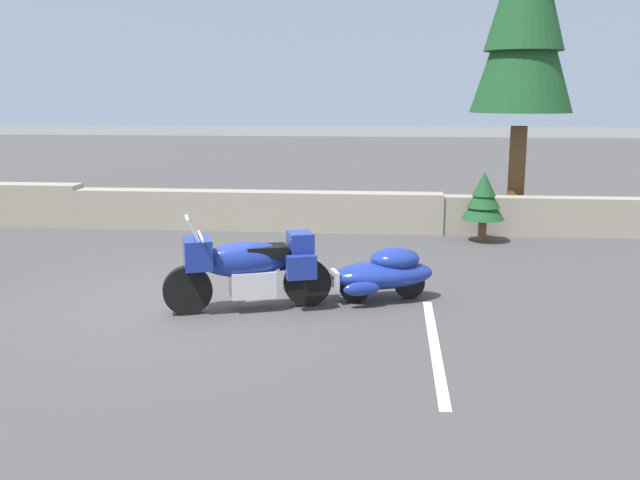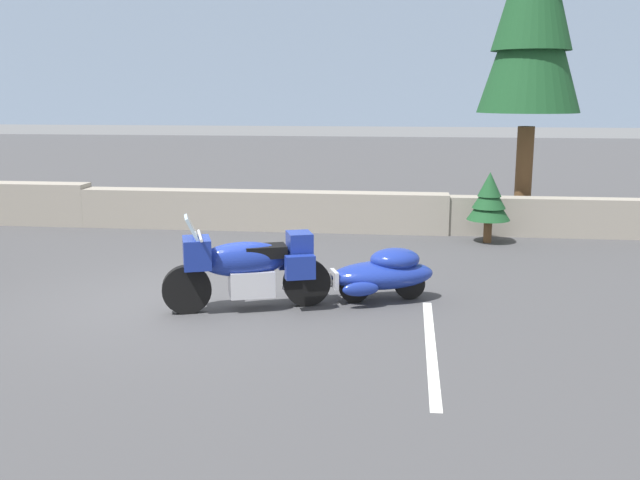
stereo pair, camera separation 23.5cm
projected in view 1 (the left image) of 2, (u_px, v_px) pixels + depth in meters
The scene contains 8 objects.
ground_plane at pixel (186, 301), 10.23m from camera, with size 80.00×80.00×0.00m, color #424244.
stone_guard_wall at pixel (212, 209), 15.62m from camera, with size 24.00×0.57×0.95m.
distant_ridgeline at pixel (372, 57), 101.71m from camera, with size 240.00×80.00×16.00m, color #7F93AD.
touring_motorcycle at pixel (248, 266), 9.72m from camera, with size 2.22×1.19×1.33m.
car_shaped_trailer at pixel (383, 272), 10.22m from camera, with size 2.20×1.16×0.76m.
pine_tree_tall at pixel (526, 0), 14.90m from camera, with size 2.15×2.15×7.71m.
pine_sapling_near at pixel (484, 198), 14.18m from camera, with size 0.85×0.85×1.41m.
parking_stripe_marker at pixel (435, 345), 8.44m from camera, with size 0.12×3.60×0.01m, color silver.
Camera 1 is at (2.88, -9.61, 2.92)m, focal length 40.16 mm.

